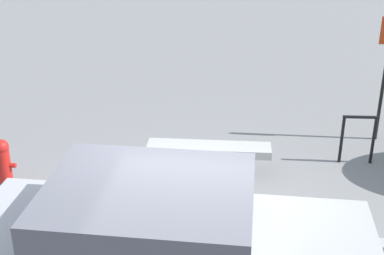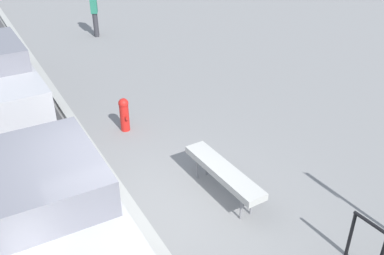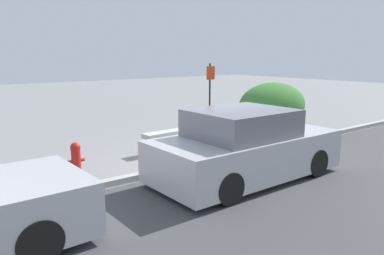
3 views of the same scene
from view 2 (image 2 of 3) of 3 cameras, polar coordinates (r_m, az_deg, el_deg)
name	(u,v)px [view 2 (image 2 of 3)]	position (r m, az deg, el deg)	size (l,w,h in m)	color
ground_plane	(140,225)	(7.04, -6.90, -12.84)	(60.00, 60.00, 0.00)	gray
curb	(140,222)	(6.99, -6.93, -12.44)	(60.00, 0.20, 0.13)	#A8A8A3
bench	(223,172)	(7.29, 4.19, -5.89)	(1.88, 0.46, 0.57)	gray
bike_rack	(367,240)	(6.49, 22.29, -13.72)	(0.55, 0.09, 0.83)	black
fire_hydrant	(124,114)	(9.38, -9.02, 1.85)	(0.36, 0.22, 0.77)	red
pedestrian	(94,9)	(15.81, -12.92, 15.10)	(0.45, 0.35, 1.76)	#333338
parked_car_near	(46,213)	(6.51, -18.84, -10.80)	(4.15, 1.89, 1.49)	black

